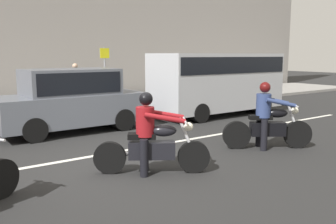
{
  "coord_description": "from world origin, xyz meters",
  "views": [
    {
      "loc": [
        -3.36,
        -6.28,
        2.19
      ],
      "look_at": [
        0.53,
        -0.88,
        1.14
      ],
      "focal_mm": 38.73,
      "sensor_mm": 36.0,
      "label": 1
    }
  ],
  "objects_px": {
    "street_sign_post": "(105,68)",
    "pedestrian_bystander": "(76,82)",
    "parked_van_silver": "(218,79)",
    "motorcycle_with_rider_crimson": "(151,140)",
    "parked_hatchback_slate_gray": "(71,99)",
    "motorcycle_with_rider_denim_blue": "(267,121)"
  },
  "relations": [
    {
      "from": "parked_van_silver",
      "to": "motorcycle_with_rider_crimson",
      "type": "bearing_deg",
      "value": -143.32
    },
    {
      "from": "parked_van_silver",
      "to": "pedestrian_bystander",
      "type": "distance_m",
      "value": 5.49
    },
    {
      "from": "motorcycle_with_rider_denim_blue",
      "to": "parked_hatchback_slate_gray",
      "type": "relative_size",
      "value": 0.45
    },
    {
      "from": "street_sign_post",
      "to": "pedestrian_bystander",
      "type": "distance_m",
      "value": 2.47
    },
    {
      "from": "motorcycle_with_rider_crimson",
      "to": "parked_van_silver",
      "type": "height_order",
      "value": "parked_van_silver"
    },
    {
      "from": "street_sign_post",
      "to": "parked_van_silver",
      "type": "bearing_deg",
      "value": -70.0
    },
    {
      "from": "motorcycle_with_rider_crimson",
      "to": "street_sign_post",
      "type": "bearing_deg",
      "value": 68.68
    },
    {
      "from": "parked_hatchback_slate_gray",
      "to": "street_sign_post",
      "type": "bearing_deg",
      "value": 54.95
    },
    {
      "from": "motorcycle_with_rider_denim_blue",
      "to": "parked_van_silver",
      "type": "bearing_deg",
      "value": 60.28
    },
    {
      "from": "street_sign_post",
      "to": "pedestrian_bystander",
      "type": "bearing_deg",
      "value": -143.62
    },
    {
      "from": "parked_hatchback_slate_gray",
      "to": "motorcycle_with_rider_denim_blue",
      "type": "bearing_deg",
      "value": -56.48
    },
    {
      "from": "parked_van_silver",
      "to": "street_sign_post",
      "type": "height_order",
      "value": "street_sign_post"
    },
    {
      "from": "parked_hatchback_slate_gray",
      "to": "pedestrian_bystander",
      "type": "relative_size",
      "value": 2.37
    },
    {
      "from": "motorcycle_with_rider_denim_blue",
      "to": "parked_hatchback_slate_gray",
      "type": "bearing_deg",
      "value": 123.52
    },
    {
      "from": "street_sign_post",
      "to": "pedestrian_bystander",
      "type": "xyz_separation_m",
      "value": [
        -1.96,
        -1.44,
        -0.44
      ]
    },
    {
      "from": "motorcycle_with_rider_crimson",
      "to": "pedestrian_bystander",
      "type": "xyz_separation_m",
      "value": [
        1.75,
        8.07,
        0.52
      ]
    },
    {
      "from": "motorcycle_with_rider_denim_blue",
      "to": "street_sign_post",
      "type": "relative_size",
      "value": 0.77
    },
    {
      "from": "motorcycle_with_rider_crimson",
      "to": "parked_hatchback_slate_gray",
      "type": "relative_size",
      "value": 0.46
    },
    {
      "from": "motorcycle_with_rider_crimson",
      "to": "pedestrian_bystander",
      "type": "bearing_deg",
      "value": 77.75
    },
    {
      "from": "motorcycle_with_rider_denim_blue",
      "to": "pedestrian_bystander",
      "type": "height_order",
      "value": "pedestrian_bystander"
    },
    {
      "from": "parked_hatchback_slate_gray",
      "to": "street_sign_post",
      "type": "height_order",
      "value": "street_sign_post"
    },
    {
      "from": "motorcycle_with_rider_crimson",
      "to": "street_sign_post",
      "type": "xyz_separation_m",
      "value": [
        3.71,
        9.51,
        0.96
      ]
    }
  ]
}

